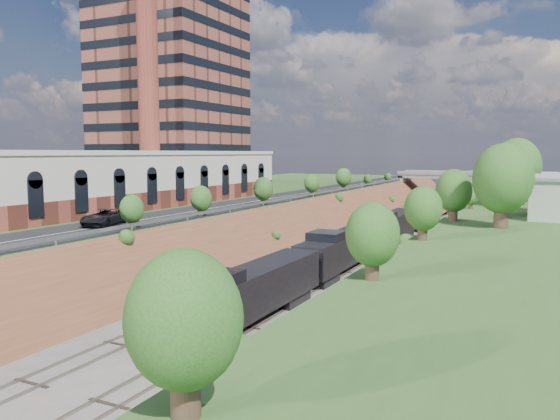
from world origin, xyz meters
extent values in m
cube|color=#355A25|center=(-33.00, 60.00, 2.50)|extent=(44.00, 180.00, 5.00)
cube|color=brown|center=(-11.00, 60.00, 0.00)|extent=(10.00, 180.00, 10.00)
cube|color=brown|center=(11.00, 60.00, 0.00)|extent=(10.00, 180.00, 10.00)
cube|color=gray|center=(-2.60, 60.00, 0.09)|extent=(1.58, 180.00, 0.18)
cube|color=gray|center=(2.60, 60.00, 0.09)|extent=(1.58, 180.00, 0.18)
cube|color=black|center=(-15.50, 60.00, 5.05)|extent=(8.00, 180.00, 0.10)
cube|color=#99999E|center=(-11.40, 60.00, 5.55)|extent=(0.06, 171.00, 0.30)
cube|color=brown|center=(-28.00, 38.00, 6.10)|extent=(14.00, 62.00, 2.20)
cube|color=beige|center=(-28.00, 38.00, 9.35)|extent=(14.00, 62.00, 4.30)
cube|color=beige|center=(-28.00, 38.00, 11.75)|extent=(14.30, 62.30, 0.50)
cube|color=brown|center=(-44.00, 72.00, 27.00)|extent=(22.00, 22.00, 44.00)
cylinder|color=brown|center=(-36.00, 56.00, 25.00)|extent=(3.20, 3.20, 40.00)
cube|color=gray|center=(-11.50, 122.00, 3.10)|extent=(1.50, 8.00, 6.20)
cube|color=gray|center=(11.50, 122.00, 3.10)|extent=(1.50, 8.00, 6.20)
cube|color=gray|center=(0.00, 122.00, 6.20)|extent=(24.00, 8.00, 1.00)
cube|color=gray|center=(0.00, 118.00, 7.00)|extent=(24.00, 0.30, 0.80)
cube|color=gray|center=(0.00, 126.00, 7.00)|extent=(24.00, 0.30, 0.80)
cylinder|color=#473323|center=(17.00, 40.00, 6.31)|extent=(1.30, 1.30, 2.62)
ellipsoid|color=#264E1B|center=(17.00, 40.00, 9.46)|extent=(5.25, 5.25, 6.30)
cylinder|color=#473323|center=(-11.80, 20.00, 5.61)|extent=(0.66, 0.66, 1.22)
ellipsoid|color=#264E1B|center=(-11.80, 20.00, 7.08)|extent=(2.45, 2.45, 2.94)
cube|color=black|center=(2.60, 13.36, 0.45)|extent=(2.40, 4.00, 0.90)
cube|color=black|center=(2.60, 19.33, 2.34)|extent=(2.99, 17.93, 2.88)
cube|color=black|center=(2.60, 11.86, 1.80)|extent=(2.75, 3.00, 1.80)
cube|color=silver|center=(2.60, 11.86, 2.80)|extent=(2.75, 3.00, 0.15)
cube|color=black|center=(2.60, 14.86, 4.10)|extent=(2.93, 3.10, 0.90)
cube|color=black|center=(2.60, 38.26, 2.34)|extent=(2.99, 17.93, 2.88)
cube|color=black|center=(2.60, 57.20, 2.34)|extent=(2.99, 17.93, 2.88)
cube|color=brown|center=(2.60, 107.03, 2.69)|extent=(2.99, 79.72, 3.59)
imported|color=black|center=(-15.87, 24.94, 5.85)|extent=(3.91, 5.91, 1.51)
camera|label=1|loc=(20.63, -12.56, 11.75)|focal=35.00mm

